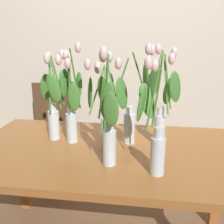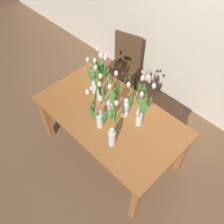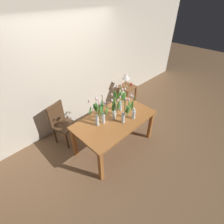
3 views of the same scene
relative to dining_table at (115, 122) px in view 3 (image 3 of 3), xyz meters
The scene contains 14 objects.
ground_plane 0.65m from the dining_table, ahead, with size 18.00×18.00×0.00m, color brown.
room_wall_rear 1.55m from the dining_table, 90.00° to the left, with size 9.00×0.10×2.70m, color beige.
dining_table is the anchor object (origin of this frame).
tulip_vase_0 0.30m from the dining_table, 111.57° to the right, with size 0.24×0.17×0.52m.
tulip_vase_1 0.46m from the dining_table, 21.54° to the left, with size 0.21×0.27×0.59m.
tulip_vase_2 0.44m from the dining_table, 42.41° to the right, with size 0.15×0.14×0.54m.
tulip_vase_3 0.49m from the dining_table, 161.32° to the left, with size 0.22×0.23×0.55m.
tulip_vase_4 0.33m from the dining_table, 44.98° to the left, with size 0.26×0.22×0.58m.
tulip_vase_5 0.35m from the dining_table, 79.31° to the right, with size 0.10×0.16×0.58m.
tulip_vase_6 0.41m from the dining_table, 157.40° to the left, with size 0.20×0.24×0.59m.
dining_chair 1.15m from the dining_table, 125.68° to the left, with size 0.50×0.50×0.93m.
side_table 1.77m from the dining_table, 32.36° to the left, with size 0.44×0.44×0.55m.
table_lamp 1.74m from the dining_table, 33.63° to the left, with size 0.22×0.22×0.40m.
pillar_candle 1.83m from the dining_table, 28.75° to the left, with size 0.06×0.06×0.07m, color #B72D23.
Camera 3 is at (-1.82, -1.72, 2.77)m, focal length 26.49 mm.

